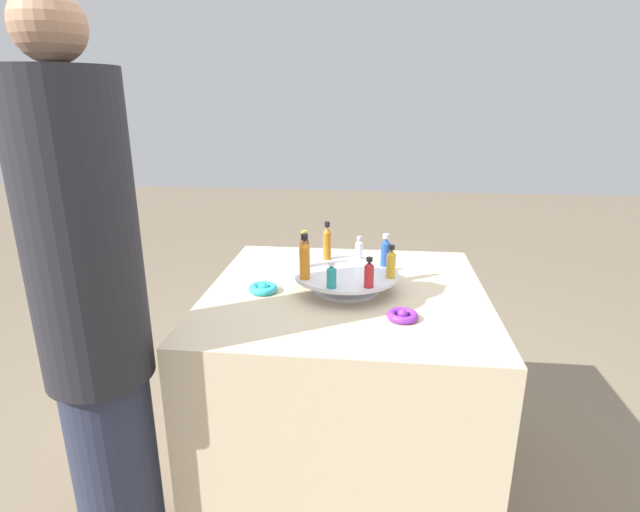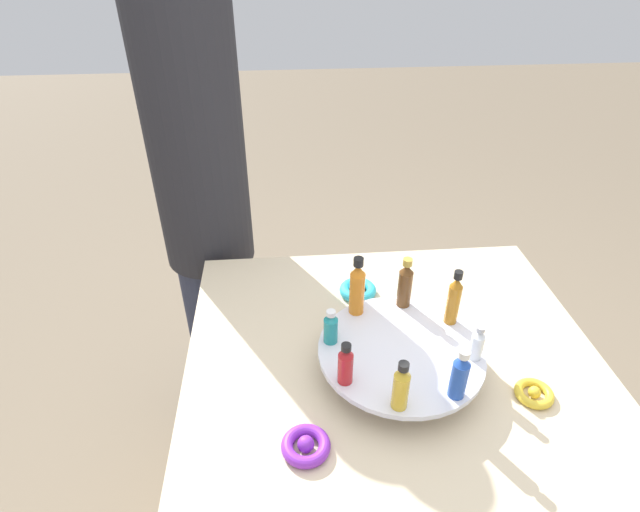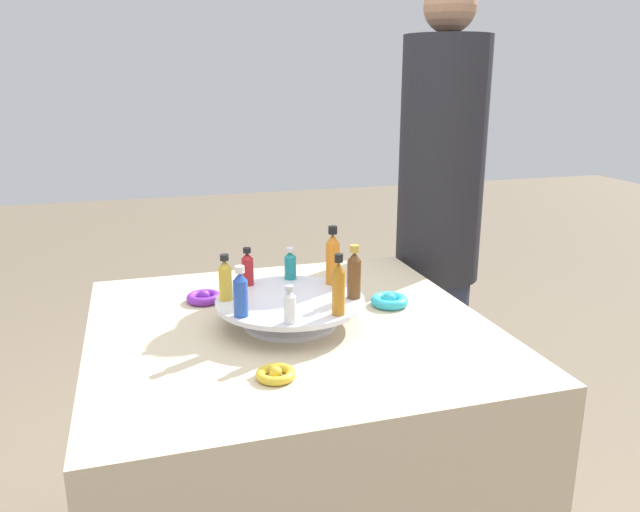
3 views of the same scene
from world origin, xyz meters
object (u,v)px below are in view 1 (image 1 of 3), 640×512
object	(u,v)px
bottle_clear	(359,249)
ribbon_bow_purple	(403,315)
bottle_amber	(327,242)
person_figure	(95,328)
bottle_teal	(332,276)
bottle_brown	(304,250)
ribbon_bow_gold	(375,263)
display_stand	(346,278)
bottle_blue	(385,251)
ribbon_bow_teal	(263,288)
bottle_gold	(391,263)
bottle_red	(369,274)
bottle_orange	(305,258)

from	to	relation	value
bottle_clear	ribbon_bow_purple	bearing A→B (deg)	21.62
bottle_amber	person_figure	size ratio (longest dim) A/B	0.09
bottle_teal	bottle_brown	bearing A→B (deg)	-149.25
ribbon_bow_gold	person_figure	bearing A→B (deg)	-44.47
display_stand	bottle_clear	xyz separation A→B (m)	(-0.15, 0.04, 0.06)
display_stand	ribbon_bow_gold	bearing A→B (deg)	160.04
bottle_teal	display_stand	bearing A→B (deg)	165.75
bottle_blue	ribbon_bow_teal	xyz separation A→B (m)	(0.13, -0.41, -0.10)
bottle_teal	bottle_gold	size ratio (longest dim) A/B	0.75
bottle_gold	bottle_blue	bearing A→B (deg)	-171.75
ribbon_bow_gold	bottle_red	bearing A→B (deg)	-2.68
bottle_gold	ribbon_bow_teal	bearing A→B (deg)	-88.42
bottle_brown	bottle_blue	world-z (taller)	bottle_brown
bottle_orange	bottle_gold	distance (m)	0.28
bottle_brown	bottle_teal	world-z (taller)	bottle_brown
display_stand	ribbon_bow_teal	xyz separation A→B (m)	(0.05, -0.28, -0.03)
bottle_orange	bottle_amber	world-z (taller)	bottle_orange
bottle_gold	bottle_clear	distance (m)	0.22
bottle_orange	person_figure	bearing A→B (deg)	-51.50
ribbon_bow_purple	bottle_amber	bearing A→B (deg)	-143.21
bottle_red	ribbon_bow_gold	world-z (taller)	bottle_red
bottle_teal	ribbon_bow_teal	distance (m)	0.28
bottle_blue	ribbon_bow_purple	world-z (taller)	bottle_blue
bottle_orange	person_figure	distance (m)	0.65
bottle_brown	bottle_orange	size ratio (longest dim) A/B	0.87
bottle_amber	person_figure	distance (m)	0.83
ribbon_bow_teal	ribbon_bow_purple	bearing A→B (deg)	70.04
ribbon_bow_teal	bottle_blue	bearing A→B (deg)	107.26
bottle_red	bottle_amber	size ratio (longest dim) A/B	0.69
bottle_brown	bottle_gold	bearing A→B (deg)	75.75
bottle_orange	bottle_red	bearing A→B (deg)	75.75
bottle_red	bottle_amber	bearing A→B (deg)	-149.25
bottle_teal	ribbon_bow_gold	bearing A→B (deg)	162.04
bottle_orange	ribbon_bow_purple	bearing A→B (deg)	66.12
bottle_orange	bottle_amber	bearing A→B (deg)	165.75
bottle_red	bottle_clear	xyz separation A→B (m)	(-0.28, -0.04, -0.01)
bottle_red	bottle_blue	distance (m)	0.22
bottle_blue	ribbon_bow_purple	bearing A→B (deg)	9.80
bottle_brown	bottle_gold	distance (m)	0.31
bottle_brown	ribbon_bow_teal	xyz separation A→B (m)	(0.09, -0.13, -0.11)
bottle_teal	bottle_orange	bearing A→B (deg)	-126.75
bottle_blue	ribbon_bow_gold	world-z (taller)	bottle_blue
bottle_gold	bottle_clear	size ratio (longest dim) A/B	1.32
bottle_red	person_figure	size ratio (longest dim) A/B	0.06
ribbon_bow_purple	ribbon_bow_gold	xyz separation A→B (m)	(-0.48, -0.09, -0.00)
bottle_teal	bottle_clear	bearing A→B (deg)	165.75
ribbon_bow_gold	bottle_clear	bearing A→B (deg)	-26.57
bottle_gold	bottle_amber	distance (m)	0.28
display_stand	ribbon_bow_teal	distance (m)	0.28
display_stand	bottle_amber	distance (m)	0.18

